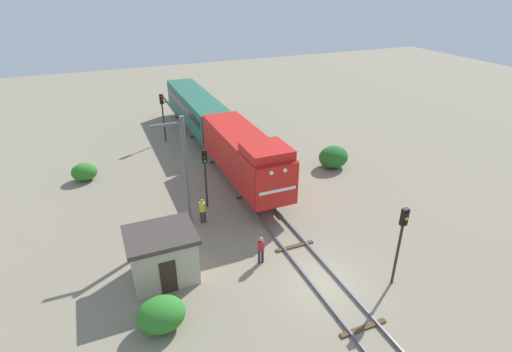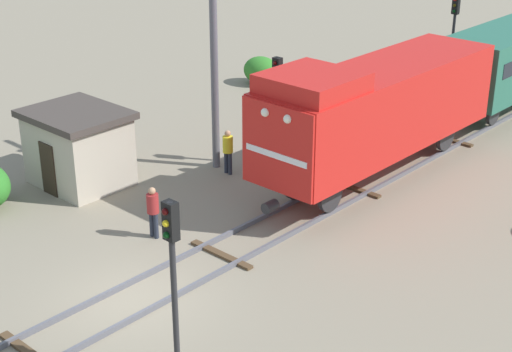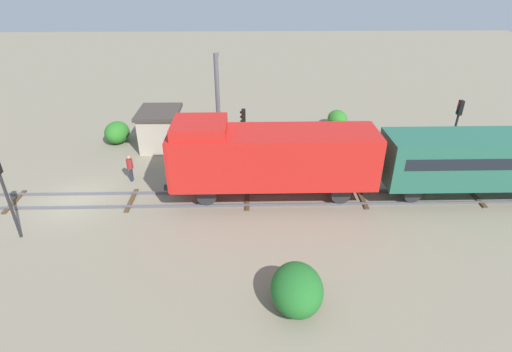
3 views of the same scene
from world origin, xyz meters
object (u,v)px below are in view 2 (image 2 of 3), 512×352
object	(u,v)px
worker_near_track	(153,208)
worker_by_signal	(228,148)
catenary_mast	(213,68)
traffic_signal_mid	(277,92)
relay_hut	(78,147)
traffic_signal_near	(172,259)
traffic_signal_far	(454,25)
locomotive	(376,106)

from	to	relation	value
worker_near_track	worker_by_signal	world-z (taller)	same
catenary_mast	worker_by_signal	bearing A→B (deg)	-11.60
traffic_signal_mid	catenary_mast	bearing A→B (deg)	-135.89
worker_by_signal	catenary_mast	bearing A→B (deg)	-31.57
relay_hut	traffic_signal_near	bearing A→B (deg)	-25.33
worker_near_track	worker_by_signal	distance (m)	5.46
worker_by_signal	relay_hut	xyz separation A→B (m)	(-3.30, -4.21, 0.40)
traffic_signal_far	catenary_mast	distance (m)	14.90
catenary_mast	locomotive	bearing A→B (deg)	30.91
traffic_signal_mid	traffic_signal_far	bearing A→B (deg)	90.87
traffic_signal_near	relay_hut	bearing A→B (deg)	154.67
catenary_mast	relay_hut	bearing A→B (deg)	-119.01
traffic_signal_far	relay_hut	xyz separation A→B (m)	(-3.90, -19.20, -1.78)
traffic_signal_far	worker_by_signal	size ratio (longest dim) A/B	2.70
traffic_signal_near	catenary_mast	bearing A→B (deg)	131.19
locomotive	traffic_signal_far	distance (m)	12.32
worker_near_track	relay_hut	size ratio (longest dim) A/B	0.49
locomotive	catenary_mast	size ratio (longest dim) A/B	1.62
traffic_signal_near	relay_hut	xyz separation A→B (m)	(-10.70, 5.06, -1.70)
traffic_signal_near	traffic_signal_mid	size ratio (longest dim) A/B	1.06
worker_near_track	traffic_signal_mid	bearing A→B (deg)	-118.94
locomotive	worker_near_track	size ratio (longest dim) A/B	6.82
worker_by_signal	relay_hut	size ratio (longest dim) A/B	0.49
traffic_signal_near	traffic_signal_mid	world-z (taller)	traffic_signal_near
locomotive	catenary_mast	world-z (taller)	catenary_mast
locomotive	relay_hut	world-z (taller)	locomotive
worker_near_track	locomotive	bearing A→B (deg)	-143.14
traffic_signal_mid	catenary_mast	distance (m)	2.49
catenary_mast	traffic_signal_near	bearing A→B (deg)	-48.81
traffic_signal_mid	traffic_signal_far	distance (m)	13.20
worker_near_track	relay_hut	bearing A→B (deg)	-47.65
traffic_signal_near	worker_near_track	xyz separation A→B (m)	(-5.60, 4.12, -2.09)
relay_hut	catenary_mast	bearing A→B (deg)	60.99
traffic_signal_near	locomotive	bearing A→B (deg)	104.38
worker_by_signal	locomotive	bearing A→B (deg)	-162.56
traffic_signal_mid	worker_near_track	world-z (taller)	traffic_signal_mid
locomotive	traffic_signal_mid	xyz separation A→B (m)	(-3.40, -1.42, 0.15)
locomotive	catenary_mast	distance (m)	6.00
traffic_signal_near	worker_by_signal	xyz separation A→B (m)	(-7.40, 9.27, -2.09)
traffic_signal_near	worker_by_signal	world-z (taller)	traffic_signal_near
traffic_signal_far	worker_by_signal	xyz separation A→B (m)	(-0.60, -14.99, -2.18)
traffic_signal_mid	relay_hut	bearing A→B (deg)	-124.34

